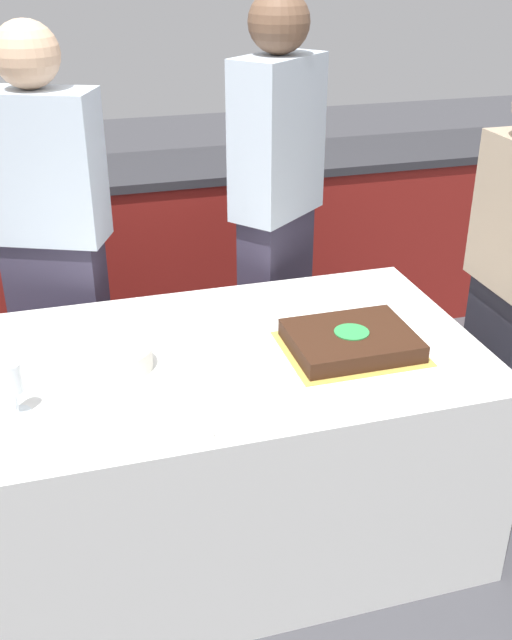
{
  "coord_description": "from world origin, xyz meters",
  "views": [
    {
      "loc": [
        -0.29,
        -2.0,
        1.91
      ],
      "look_at": [
        0.29,
        0.0,
        0.84
      ],
      "focal_mm": 42.0,
      "sensor_mm": 36.0,
      "label": 1
    }
  ],
  "objects_px": {
    "wine_glass": "(13,381)",
    "person_standing_back": "(52,249)",
    "cake": "(351,341)",
    "person_cutting_cake": "(276,215)",
    "plate_stack": "(118,357)"
  },
  "relations": [
    {
      "from": "cake",
      "to": "person_standing_back",
      "type": "bearing_deg",
      "value": 137.82
    },
    {
      "from": "wine_glass",
      "to": "person_standing_back",
      "type": "distance_m",
      "value": 0.88
    },
    {
      "from": "person_standing_back",
      "to": "person_cutting_cake",
      "type": "bearing_deg",
      "value": -156.81
    },
    {
      "from": "plate_stack",
      "to": "person_cutting_cake",
      "type": "height_order",
      "value": "person_cutting_cake"
    },
    {
      "from": "plate_stack",
      "to": "person_standing_back",
      "type": "bearing_deg",
      "value": 102.22
    },
    {
      "from": "person_standing_back",
      "to": "plate_stack",
      "type": "bearing_deg",
      "value": 125.4
    },
    {
      "from": "plate_stack",
      "to": "cake",
      "type": "bearing_deg",
      "value": -7.34
    },
    {
      "from": "person_cutting_cake",
      "to": "cake",
      "type": "bearing_deg",
      "value": 50.69
    },
    {
      "from": "cake",
      "to": "person_cutting_cake",
      "type": "relative_size",
      "value": 0.24
    },
    {
      "from": "cake",
      "to": "person_cutting_cake",
      "type": "bearing_deg",
      "value": 90.0
    },
    {
      "from": "plate_stack",
      "to": "wine_glass",
      "type": "distance_m",
      "value": 0.35
    },
    {
      "from": "cake",
      "to": "wine_glass",
      "type": "relative_size",
      "value": 2.74
    },
    {
      "from": "person_cutting_cake",
      "to": "person_standing_back",
      "type": "relative_size",
      "value": 1.05
    },
    {
      "from": "wine_glass",
      "to": "cake",
      "type": "bearing_deg",
      "value": 4.38
    },
    {
      "from": "cake",
      "to": "plate_stack",
      "type": "distance_m",
      "value": 0.73
    }
  ]
}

